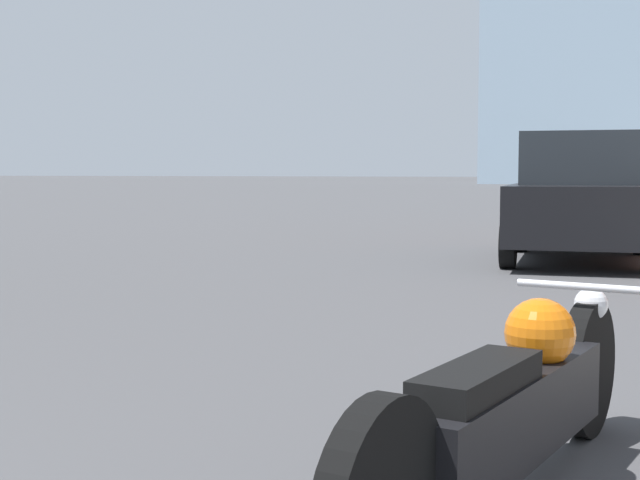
{
  "coord_description": "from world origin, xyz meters",
  "views": [
    {
      "loc": [
        4.21,
        -0.04,
        1.27
      ],
      "look_at": [
        1.77,
        6.41,
        0.74
      ],
      "focal_mm": 50.0,
      "sensor_mm": 36.0,
      "label": 1
    }
  ],
  "objects_px": {
    "motorcycle": "(514,405)",
    "parked_car_black": "(580,199)",
    "parked_car_blue": "(629,185)",
    "parked_car_silver": "(619,188)"
  },
  "relations": [
    {
      "from": "motorcycle",
      "to": "parked_car_blue",
      "type": "relative_size",
      "value": 0.68
    },
    {
      "from": "motorcycle",
      "to": "parked_car_black",
      "type": "xyz_separation_m",
      "value": [
        -0.52,
        9.66,
        0.5
      ]
    },
    {
      "from": "parked_car_black",
      "to": "parked_car_silver",
      "type": "distance_m",
      "value": 10.24
    },
    {
      "from": "parked_car_blue",
      "to": "parked_car_silver",
      "type": "bearing_deg",
      "value": -88.15
    },
    {
      "from": "motorcycle",
      "to": "parked_car_silver",
      "type": "bearing_deg",
      "value": 102.49
    },
    {
      "from": "parked_car_black",
      "to": "parked_car_silver",
      "type": "relative_size",
      "value": 0.99
    },
    {
      "from": "parked_car_silver",
      "to": "parked_car_blue",
      "type": "bearing_deg",
      "value": 96.28
    },
    {
      "from": "motorcycle",
      "to": "parked_car_silver",
      "type": "height_order",
      "value": "parked_car_silver"
    },
    {
      "from": "parked_car_black",
      "to": "parked_car_blue",
      "type": "bearing_deg",
      "value": 85.54
    },
    {
      "from": "motorcycle",
      "to": "parked_car_silver",
      "type": "distance_m",
      "value": 19.91
    }
  ]
}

